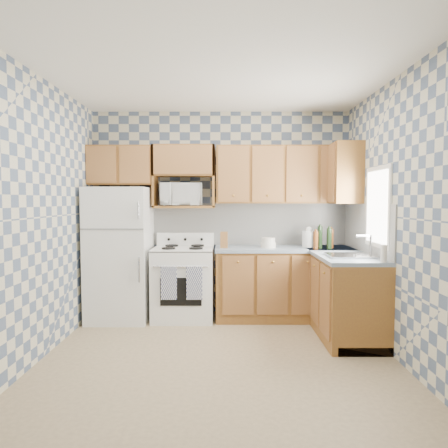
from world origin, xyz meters
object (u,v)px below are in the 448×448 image
at_px(stove_body, 184,284).
at_px(microwave, 180,194).
at_px(electric_kettle, 309,239).
at_px(refrigerator, 120,254).

bearing_deg(stove_body, microwave, 109.57).
bearing_deg(stove_body, electric_kettle, 1.48).
distance_m(refrigerator, microwave, 1.08).
relative_size(refrigerator, microwave, 3.14).
xyz_separation_m(refrigerator, stove_body, (0.80, 0.03, -0.39)).
xyz_separation_m(stove_body, electric_kettle, (1.61, 0.04, 0.57)).
relative_size(microwave, electric_kettle, 2.61).
bearing_deg(microwave, refrigerator, -177.68).
distance_m(refrigerator, stove_body, 0.89).
bearing_deg(electric_kettle, refrigerator, -178.42).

